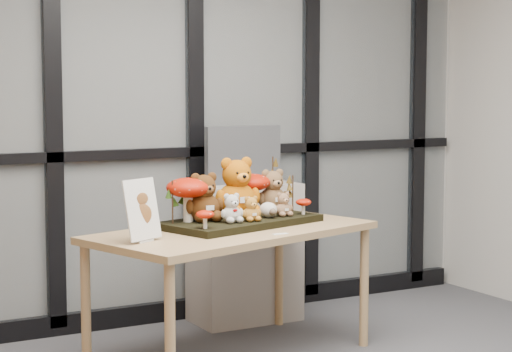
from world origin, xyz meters
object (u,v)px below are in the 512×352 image
bear_beige_small (283,203)px  mushroom_front_right (303,206)px  cabinet (245,252)px  bear_brown_medium (204,194)px  plush_cream_hedgehog (268,209)px  mushroom_back_left (188,197)px  bear_pooh_yellow (237,184)px  mushroom_front_left (205,218)px  sign_holder (142,212)px  bear_tan_back (273,188)px  bear_white_bow (232,206)px  display_table (232,241)px  mushroom_back_right (251,191)px  monitor (243,155)px  bear_small_yellow (251,207)px  diorama_tray (240,222)px

bear_beige_small → mushroom_front_right: bear_beige_small is taller
mushroom_front_right → cabinet: (-0.02, 0.66, -0.37)m
bear_brown_medium → plush_cream_hedgehog: (0.36, -0.06, -0.09)m
mushroom_back_left → mushroom_front_right: (0.67, -0.06, -0.08)m
bear_pooh_yellow → mushroom_back_left: bear_pooh_yellow is taller
mushroom_front_left → mushroom_front_right: size_ratio=1.06×
cabinet → bear_pooh_yellow: bearing=-122.4°
mushroom_front_left → mushroom_front_right: (0.70, 0.19, -0.00)m
plush_cream_hedgehog → sign_holder: (-0.80, -0.18, 0.06)m
mushroom_back_left → mushroom_front_left: bearing=-95.7°
plush_cream_hedgehog → sign_holder: size_ratio=0.31×
sign_holder → cabinet: bearing=14.2°
bear_tan_back → bear_white_bow: bear_tan_back is taller
bear_pooh_yellow → bear_beige_small: size_ratio=2.44×
display_table → mushroom_back_right: 0.44m
cabinet → bear_tan_back: bearing=-97.9°
monitor → bear_small_yellow: bearing=-115.4°
diorama_tray → plush_cream_hedgehog: (0.14, -0.05, 0.07)m
bear_white_bow → mushroom_back_left: size_ratio=0.66×
bear_beige_small → mushroom_back_right: bearing=92.7°
bear_small_yellow → bear_white_bow: bear_white_bow is taller
bear_pooh_yellow → plush_cream_hedgehog: bearing=-69.0°
bear_pooh_yellow → sign_holder: size_ratio=1.17×
bear_brown_medium → monitor: bearing=31.4°
bear_brown_medium → bear_white_bow: bearing=-66.8°
bear_beige_small → bear_brown_medium: bearing=157.4°
plush_cream_hedgehog → mushroom_front_left: (-0.47, -0.18, 0.00)m
mushroom_back_right → bear_brown_medium: bearing=-155.6°
bear_white_bow → plush_cream_hedgehog: 0.26m
mushroom_back_right → bear_small_yellow: bearing=-119.0°
mushroom_back_left → bear_pooh_yellow: bearing=12.7°
bear_brown_medium → mushroom_front_right: size_ratio=2.91×
bear_beige_small → mushroom_back_right: mushroom_back_right is taller
diorama_tray → mushroom_front_left: 0.40m
mushroom_back_left → monitor: 0.91m
bear_pooh_yellow → monitor: 0.64m
bear_white_bow → cabinet: bear_white_bow is taller
mushroom_back_right → cabinet: 0.65m
mushroom_back_right → mushroom_back_left: bearing=-161.1°
diorama_tray → bear_small_yellow: (0.00, -0.12, 0.09)m
mushroom_back_right → bear_tan_back: bearing=-6.9°
bear_pooh_yellow → monitor: size_ratio=0.71×
mushroom_back_right → plush_cream_hedgehog: bearing=-96.0°
bear_pooh_yellow → bear_brown_medium: 0.26m
bear_beige_small → cabinet: bear_beige_small is taller
bear_beige_small → mushroom_front_right: (0.13, 0.00, -0.02)m
display_table → mushroom_back_right: (0.26, 0.27, 0.22)m
display_table → sign_holder: bearing=178.3°
bear_beige_small → monitor: 0.72m
bear_pooh_yellow → mushroom_back_right: size_ratio=1.47×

